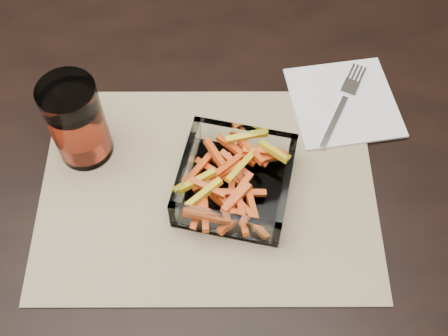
% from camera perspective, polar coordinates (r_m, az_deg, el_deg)
% --- Properties ---
extents(dining_table, '(1.60, 0.90, 0.75)m').
position_cam_1_polar(dining_table, '(0.85, -11.54, -5.47)').
color(dining_table, black).
rests_on(dining_table, ground).
extents(placemat, '(0.48, 0.37, 0.00)m').
position_cam_1_polar(placemat, '(0.76, -1.64, -2.02)').
color(placemat, tan).
rests_on(placemat, dining_table).
extents(glass_bowl, '(0.18, 0.18, 0.06)m').
position_cam_1_polar(glass_bowl, '(0.74, 1.13, -1.43)').
color(glass_bowl, white).
rests_on(glass_bowl, placemat).
extents(tumbler, '(0.07, 0.07, 0.13)m').
position_cam_1_polar(tumbler, '(0.77, -14.65, 4.39)').
color(tumbler, white).
rests_on(tumbler, placemat).
extents(napkin, '(0.16, 0.16, 0.00)m').
position_cam_1_polar(napkin, '(0.86, 12.04, 6.57)').
color(napkin, white).
rests_on(napkin, placemat).
extents(fork, '(0.10, 0.15, 0.00)m').
position_cam_1_polar(fork, '(0.85, 12.03, 6.61)').
color(fork, silver).
rests_on(fork, napkin).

